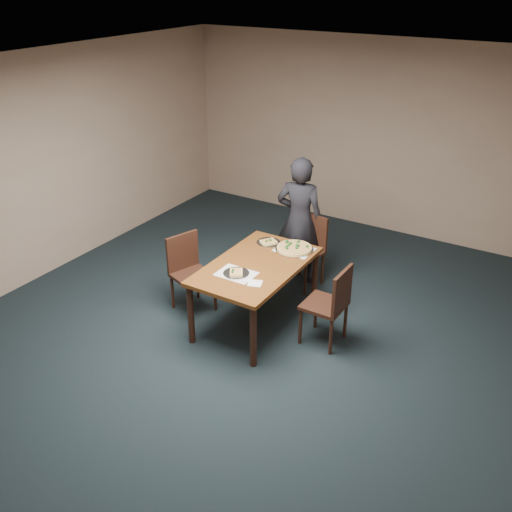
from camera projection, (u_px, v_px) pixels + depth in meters
The scene contains 13 objects.
ground at pixel (220, 356), 5.96m from camera, with size 8.00×8.00×0.00m, color black.
room_shell at pixel (215, 202), 5.17m from camera, with size 8.00×8.00×8.00m.
dining_table at pixel (256, 272), 6.24m from camera, with size 0.90×1.50×0.75m.
chair_far at pixel (307, 246), 7.12m from camera, with size 0.49×0.49×0.91m.
chair_left at pixel (189, 268), 6.61m from camera, with size 0.53×0.53×0.91m.
chair_right at pixel (331, 302), 5.95m from camera, with size 0.43×0.43×0.91m.
diner at pixel (300, 220), 7.09m from camera, with size 0.60×0.39×1.63m, color black.
placemat_main at pixel (294, 250), 6.51m from camera, with size 0.42×0.32×0.00m, color white.
placemat_near at pixel (236, 274), 6.00m from camera, with size 0.40×0.30×0.00m, color white.
pizza_pan at pixel (294, 248), 6.50m from camera, with size 0.44×0.44×0.07m.
slice_plate_near at pixel (236, 273), 6.00m from camera, with size 0.28×0.28×0.05m.
slice_plate_far at pixel (269, 242), 6.66m from camera, with size 0.28×0.28×0.06m.
napkin at pixel (255, 283), 5.82m from camera, with size 0.14×0.14×0.01m, color white.
Camera 1 is at (2.83, -3.92, 3.66)m, focal length 40.00 mm.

